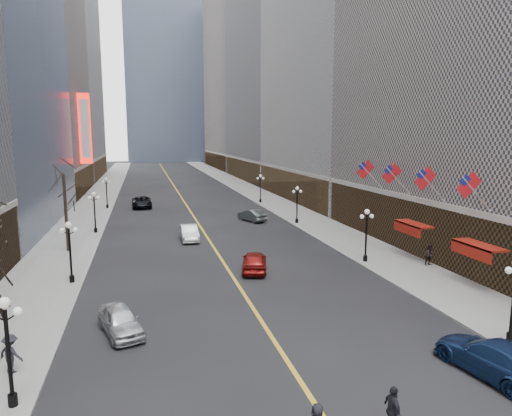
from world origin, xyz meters
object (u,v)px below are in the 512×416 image
streetlamp_west_2 (94,208)px  streetlamp_west_0 (7,341)px  car_nb_near (120,320)px  streetlamp_east_1 (366,230)px  streetlamp_west_1 (70,246)px  car_sb_far (252,215)px  streetlamp_east_3 (260,185)px  car_sb_near (494,358)px  streetlamp_east_2 (297,201)px  car_sb_mid (254,261)px  streetlamp_west_3 (106,190)px  car_nb_far (142,202)px  car_nb_mid (189,233)px

streetlamp_west_2 → streetlamp_west_0: bearing=-90.0°
car_nb_near → streetlamp_east_1: bearing=9.4°
streetlamp_west_1 → car_sb_far: (18.64, 21.17, -2.15)m
streetlamp_east_3 → car_nb_near: streetlamp_east_3 is taller
streetlamp_west_2 → car_sb_near: streetlamp_west_2 is taller
streetlamp_east_2 → car_sb_far: size_ratio=0.99×
car_sb_far → streetlamp_west_1: bearing=27.6°
streetlamp_west_0 → car_sb_far: (18.64, 37.17, -2.15)m
streetlamp_west_1 → car_sb_mid: size_ratio=0.94×
streetlamp_east_2 → car_sb_near: streetlamp_east_2 is taller
streetlamp_east_3 → streetlamp_west_0: size_ratio=1.00×
streetlamp_west_1 → streetlamp_west_0: bearing=-90.0°
car_nb_near → car_sb_mid: bearing=27.4°
car_nb_near → car_sb_far: bearing=47.6°
streetlamp_west_0 → streetlamp_west_3: bearing=90.0°
streetlamp_east_2 → car_nb_near: streetlamp_east_2 is taller
streetlamp_west_0 → car_nb_near: (3.85, 6.30, -2.15)m
car_sb_near → streetlamp_east_3: bearing=-102.9°
streetlamp_east_1 → car_nb_far: (-18.60, 35.99, -2.05)m
streetlamp_west_1 → car_nb_mid: (9.80, 12.27, -2.11)m
streetlamp_west_1 → car_nb_mid: streetlamp_west_1 is taller
streetlamp_east_2 → car_sb_far: bearing=147.4°
streetlamp_east_2 → car_sb_mid: 20.63m
streetlamp_east_2 → streetlamp_west_0: size_ratio=1.00×
car_nb_near → streetlamp_east_3: bearing=49.8°
streetlamp_east_1 → car_sb_far: (-4.96, 21.17, -2.15)m
car_nb_mid → car_nb_far: 24.20m
car_nb_far → car_sb_near: car_nb_far is taller
streetlamp_east_2 → car_nb_mid: bearing=-157.4°
car_nb_far → car_sb_far: car_nb_far is taller
streetlamp_east_3 → car_sb_near: bearing=-93.3°
streetlamp_east_3 → car_nb_mid: 27.53m
car_nb_mid → streetlamp_west_0: bearing=-109.3°
streetlamp_east_3 → car_nb_mid: size_ratio=0.94×
streetlamp_east_3 → car_nb_near: bearing=-113.4°
streetlamp_west_2 → car_nb_mid: (9.80, -5.73, -2.11)m
streetlamp_west_2 → car_sb_mid: 22.80m
streetlamp_west_3 → car_nb_near: bearing=-85.2°
streetlamp_east_1 → streetlamp_east_2: 18.00m
car_nb_mid → car_nb_far: size_ratio=0.79×
streetlamp_west_2 → car_sb_near: (20.50, -36.39, -2.06)m
car_sb_near → car_sb_mid: car_sb_near is taller
car_sb_near → car_sb_far: bearing=-96.9°
car_nb_mid → car_sb_near: (10.70, -30.66, 0.05)m
streetlamp_east_1 → car_nb_mid: size_ratio=0.94×
streetlamp_west_3 → streetlamp_west_2: bearing=-90.0°
car_sb_far → car_nb_far: bearing=-68.4°
streetlamp_west_0 → car_nb_far: bearing=84.5°
streetlamp_east_2 → streetlamp_east_3: 18.00m
streetlamp_west_1 → streetlamp_east_2: bearing=37.3°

